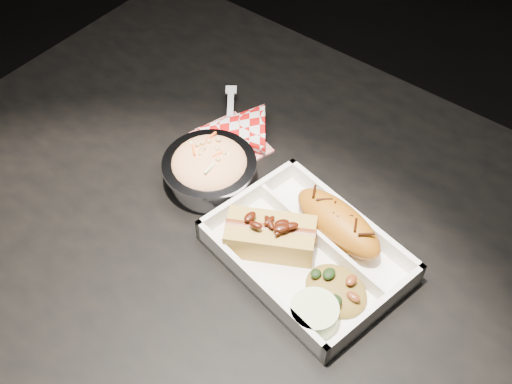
% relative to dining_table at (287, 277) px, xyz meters
% --- Properties ---
extents(dining_table, '(1.20, 0.80, 0.75)m').
position_rel_dining_table_xyz_m(dining_table, '(0.00, 0.00, 0.00)').
color(dining_table, black).
rests_on(dining_table, ground).
extents(food_tray, '(0.28, 0.22, 0.04)m').
position_rel_dining_table_xyz_m(food_tray, '(0.04, -0.01, 0.10)').
color(food_tray, silver).
rests_on(food_tray, dining_table).
extents(fried_pastry, '(0.15, 0.08, 0.05)m').
position_rel_dining_table_xyz_m(fried_pastry, '(0.05, 0.04, 0.12)').
color(fried_pastry, '#AB6011').
rests_on(fried_pastry, food_tray).
extents(hotdog, '(0.13, 0.11, 0.06)m').
position_rel_dining_table_xyz_m(hotdog, '(-0.01, -0.03, 0.12)').
color(hotdog, '#B88F3F').
rests_on(hotdog, food_tray).
extents(fried_rice_mound, '(0.10, 0.09, 0.03)m').
position_rel_dining_table_xyz_m(fried_rice_mound, '(0.10, -0.03, 0.11)').
color(fried_rice_mound, olive).
rests_on(fried_rice_mound, food_tray).
extents(cupcake_liner, '(0.06, 0.06, 0.03)m').
position_rel_dining_table_xyz_m(cupcake_liner, '(0.10, -0.08, 0.11)').
color(cupcake_liner, beige).
rests_on(cupcake_liner, food_tray).
extents(foil_coleslaw_cup, '(0.14, 0.14, 0.07)m').
position_rel_dining_table_xyz_m(foil_coleslaw_cup, '(-0.16, 0.01, 0.12)').
color(foil_coleslaw_cup, silver).
rests_on(foil_coleslaw_cup, dining_table).
extents(napkin_fork, '(0.15, 0.16, 0.10)m').
position_rel_dining_table_xyz_m(napkin_fork, '(-0.19, 0.11, 0.11)').
color(napkin_fork, red).
rests_on(napkin_fork, dining_table).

